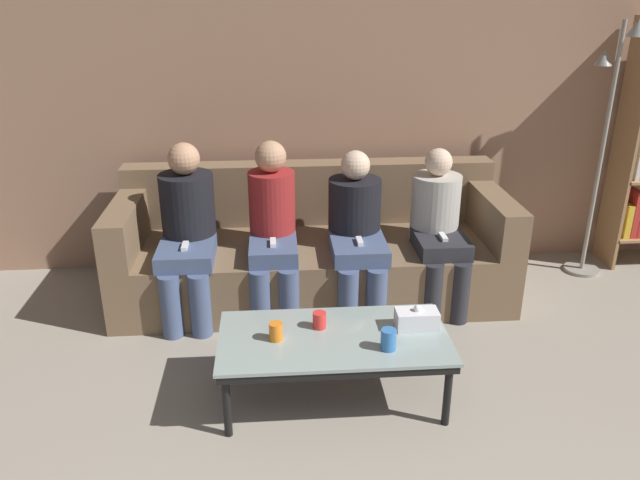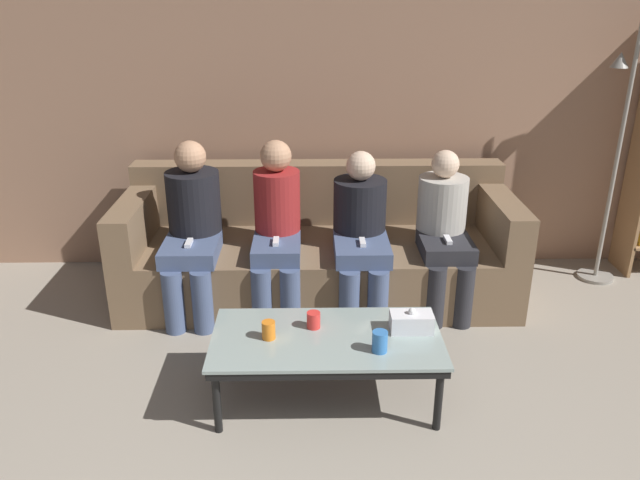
{
  "view_description": "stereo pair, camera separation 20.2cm",
  "coord_description": "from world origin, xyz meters",
  "px_view_note": "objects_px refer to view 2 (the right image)",
  "views": [
    {
      "loc": [
        -0.26,
        -0.42,
        2.05
      ],
      "look_at": [
        0.0,
        2.93,
        0.67
      ],
      "focal_mm": 35.0,
      "sensor_mm": 36.0,
      "label": 1
    },
    {
      "loc": [
        -0.06,
        -0.43,
        2.05
      ],
      "look_at": [
        0.0,
        2.93,
        0.67
      ],
      "focal_mm": 35.0,
      "sensor_mm": 36.0,
      "label": 2
    }
  ],
  "objects_px": {
    "coffee_table": "(327,343)",
    "seated_person_left_end": "(193,223)",
    "seated_person_mid_left": "(277,224)",
    "cup_far_center": "(314,320)",
    "tissue_box": "(411,322)",
    "seated_person_mid_right": "(361,228)",
    "seated_person_right_end": "(444,227)",
    "standing_lamp": "(625,128)",
    "cup_near_left": "(380,342)",
    "cup_near_right": "(269,330)",
    "couch": "(318,251)"
  },
  "relations": [
    {
      "from": "coffee_table",
      "to": "seated_person_mid_left",
      "type": "distance_m",
      "value": 1.12
    },
    {
      "from": "coffee_table",
      "to": "seated_person_mid_right",
      "type": "distance_m",
      "value": 1.1
    },
    {
      "from": "seated_person_mid_right",
      "to": "coffee_table",
      "type": "bearing_deg",
      "value": -103.46
    },
    {
      "from": "seated_person_right_end",
      "to": "standing_lamp",
      "type": "bearing_deg",
      "value": 16.92
    },
    {
      "from": "seated_person_mid_right",
      "to": "seated_person_right_end",
      "type": "relative_size",
      "value": 1.0
    },
    {
      "from": "cup_near_left",
      "to": "standing_lamp",
      "type": "height_order",
      "value": "standing_lamp"
    },
    {
      "from": "cup_near_left",
      "to": "seated_person_mid_left",
      "type": "xyz_separation_m",
      "value": [
        -0.55,
        1.2,
        0.16
      ]
    },
    {
      "from": "tissue_box",
      "to": "seated_person_mid_left",
      "type": "height_order",
      "value": "seated_person_mid_left"
    },
    {
      "from": "coffee_table",
      "to": "standing_lamp",
      "type": "bearing_deg",
      "value": 34.82
    },
    {
      "from": "seated_person_mid_right",
      "to": "cup_near_right",
      "type": "bearing_deg",
      "value": -117.22
    },
    {
      "from": "tissue_box",
      "to": "seated_person_right_end",
      "type": "xyz_separation_m",
      "value": [
        0.36,
        1.01,
        0.13
      ]
    },
    {
      "from": "cup_near_left",
      "to": "seated_person_left_end",
      "type": "distance_m",
      "value": 1.64
    },
    {
      "from": "seated_person_mid_left",
      "to": "seated_person_mid_right",
      "type": "bearing_deg",
      "value": -0.58
    },
    {
      "from": "tissue_box",
      "to": "couch",
      "type": "bearing_deg",
      "value": 110.78
    },
    {
      "from": "cup_far_center",
      "to": "couch",
      "type": "bearing_deg",
      "value": 87.93
    },
    {
      "from": "couch",
      "to": "cup_near_right",
      "type": "height_order",
      "value": "couch"
    },
    {
      "from": "cup_near_left",
      "to": "tissue_box",
      "type": "distance_m",
      "value": 0.27
    },
    {
      "from": "cup_near_left",
      "to": "cup_near_right",
      "type": "height_order",
      "value": "cup_near_left"
    },
    {
      "from": "standing_lamp",
      "to": "seated_person_mid_right",
      "type": "bearing_deg",
      "value": -167.73
    },
    {
      "from": "couch",
      "to": "cup_far_center",
      "type": "distance_m",
      "value": 1.19
    },
    {
      "from": "tissue_box",
      "to": "seated_person_mid_right",
      "type": "xyz_separation_m",
      "value": [
        -0.19,
        1.0,
        0.13
      ]
    },
    {
      "from": "couch",
      "to": "coffee_table",
      "type": "bearing_deg",
      "value": -88.92
    },
    {
      "from": "coffee_table",
      "to": "cup_far_center",
      "type": "distance_m",
      "value": 0.14
    },
    {
      "from": "couch",
      "to": "seated_person_mid_right",
      "type": "relative_size",
      "value": 2.53
    },
    {
      "from": "seated_person_left_end",
      "to": "seated_person_right_end",
      "type": "xyz_separation_m",
      "value": [
        1.65,
        -0.0,
        -0.04
      ]
    },
    {
      "from": "seated_person_mid_left",
      "to": "seated_person_right_end",
      "type": "distance_m",
      "value": 1.1
    },
    {
      "from": "coffee_table",
      "to": "seated_person_left_end",
      "type": "relative_size",
      "value": 1.05
    },
    {
      "from": "cup_far_center",
      "to": "seated_person_mid_right",
      "type": "relative_size",
      "value": 0.08
    },
    {
      "from": "cup_far_center",
      "to": "seated_person_right_end",
      "type": "height_order",
      "value": "seated_person_right_end"
    },
    {
      "from": "seated_person_right_end",
      "to": "cup_near_left",
      "type": "bearing_deg",
      "value": -114.47
    },
    {
      "from": "standing_lamp",
      "to": "seated_person_mid_right",
      "type": "distance_m",
      "value": 1.95
    },
    {
      "from": "cup_far_center",
      "to": "seated_person_right_end",
      "type": "distance_m",
      "value": 1.3
    },
    {
      "from": "cup_far_center",
      "to": "tissue_box",
      "type": "bearing_deg",
      "value": -4.63
    },
    {
      "from": "seated_person_mid_left",
      "to": "cup_far_center",
      "type": "bearing_deg",
      "value": -76.44
    },
    {
      "from": "cup_far_center",
      "to": "tissue_box",
      "type": "xyz_separation_m",
      "value": [
        0.51,
        -0.04,
        0.01
      ]
    },
    {
      "from": "couch",
      "to": "seated_person_right_end",
      "type": "relative_size",
      "value": 2.52
    },
    {
      "from": "seated_person_mid_left",
      "to": "coffee_table",
      "type": "bearing_deg",
      "value": -74.18
    },
    {
      "from": "seated_person_mid_left",
      "to": "seated_person_mid_right",
      "type": "xyz_separation_m",
      "value": [
        0.55,
        -0.01,
        -0.03
      ]
    },
    {
      "from": "cup_far_center",
      "to": "seated_person_mid_left",
      "type": "relative_size",
      "value": 0.08
    },
    {
      "from": "seated_person_right_end",
      "to": "coffee_table",
      "type": "bearing_deg",
      "value": -127.13
    },
    {
      "from": "standing_lamp",
      "to": "seated_person_right_end",
      "type": "distance_m",
      "value": 1.45
    },
    {
      "from": "seated_person_mid_left",
      "to": "seated_person_right_end",
      "type": "bearing_deg",
      "value": 0.16
    },
    {
      "from": "standing_lamp",
      "to": "cup_near_right",
      "type": "bearing_deg",
      "value": -148.43
    },
    {
      "from": "standing_lamp",
      "to": "seated_person_mid_left",
      "type": "height_order",
      "value": "standing_lamp"
    },
    {
      "from": "cup_near_left",
      "to": "seated_person_right_end",
      "type": "distance_m",
      "value": 1.32
    },
    {
      "from": "couch",
      "to": "cup_near_left",
      "type": "relative_size",
      "value": 24.49
    },
    {
      "from": "seated_person_right_end",
      "to": "tissue_box",
      "type": "bearing_deg",
      "value": -109.74
    },
    {
      "from": "standing_lamp",
      "to": "seated_person_left_end",
      "type": "height_order",
      "value": "standing_lamp"
    },
    {
      "from": "coffee_table",
      "to": "seated_person_mid_left",
      "type": "xyz_separation_m",
      "value": [
        -0.3,
        1.05,
        0.25
      ]
    },
    {
      "from": "cup_near_right",
      "to": "seated_person_left_end",
      "type": "xyz_separation_m",
      "value": [
        -0.55,
        1.07,
        0.17
      ]
    }
  ]
}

